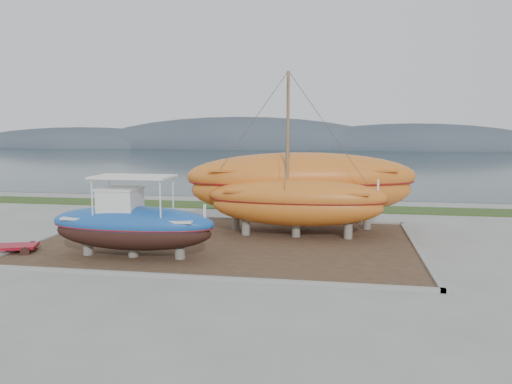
% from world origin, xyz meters
% --- Properties ---
extents(ground, '(140.00, 140.00, 0.00)m').
position_xyz_m(ground, '(0.00, 0.00, 0.00)').
color(ground, gray).
rests_on(ground, ground).
extents(dirt_patch, '(18.00, 12.00, 0.06)m').
position_xyz_m(dirt_patch, '(0.00, 4.00, 0.03)').
color(dirt_patch, '#422D1E').
rests_on(dirt_patch, ground).
extents(curb_frame, '(18.60, 12.60, 0.15)m').
position_xyz_m(curb_frame, '(0.00, 4.00, 0.07)').
color(curb_frame, gray).
rests_on(curb_frame, ground).
extents(grass_strip, '(44.00, 3.00, 0.08)m').
position_xyz_m(grass_strip, '(0.00, 15.50, 0.04)').
color(grass_strip, '#284219').
rests_on(grass_strip, ground).
extents(sea, '(260.00, 100.00, 0.04)m').
position_xyz_m(sea, '(0.00, 70.00, 0.00)').
color(sea, '#15272B').
rests_on(sea, ground).
extents(mountain_ridge, '(200.00, 36.00, 20.00)m').
position_xyz_m(mountain_ridge, '(0.00, 125.00, 0.00)').
color(mountain_ridge, '#333D49').
rests_on(mountain_ridge, ground).
extents(blue_caique, '(7.35, 2.33, 3.54)m').
position_xyz_m(blue_caique, '(-3.32, 0.46, 1.83)').
color(blue_caique, '#1B52A8').
rests_on(blue_caique, dirt_patch).
extents(white_dinghy, '(4.21, 2.68, 1.19)m').
position_xyz_m(white_dinghy, '(-7.28, 5.78, 0.65)').
color(white_dinghy, silver).
rests_on(white_dinghy, dirt_patch).
extents(orange_sailboat, '(9.20, 2.74, 8.40)m').
position_xyz_m(orange_sailboat, '(3.30, 5.71, 4.26)').
color(orange_sailboat, '#CA671F').
rests_on(orange_sailboat, dirt_patch).
extents(orange_bare_hull, '(13.11, 6.06, 4.14)m').
position_xyz_m(orange_bare_hull, '(3.42, 7.67, 2.13)').
color(orange_bare_hull, '#CA671F').
rests_on(orange_bare_hull, dirt_patch).
extents(red_trailer, '(2.98, 2.15, 0.38)m').
position_xyz_m(red_trailer, '(-8.91, 0.32, 0.19)').
color(red_trailer, '#A21223').
rests_on(red_trailer, ground).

